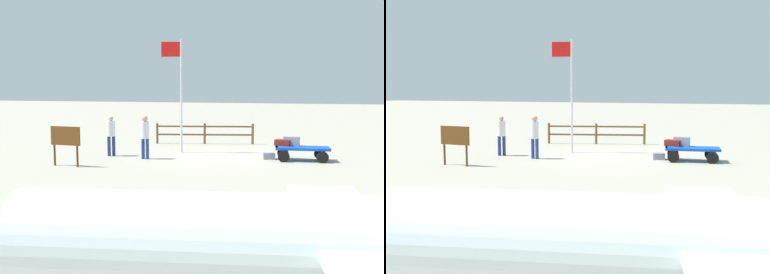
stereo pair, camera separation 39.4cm
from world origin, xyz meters
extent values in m
plane|color=#AAA392|center=(0.00, 0.00, 0.00)|extent=(120.00, 120.00, 0.00)
cube|color=blue|center=(-3.40, 0.39, 0.51)|extent=(2.22, 1.17, 0.10)
cube|color=blue|center=(-2.40, 0.51, 0.51)|extent=(0.19, 0.87, 0.10)
cylinder|color=black|center=(-2.72, 0.95, 0.23)|extent=(0.47, 0.17, 0.46)
cylinder|color=black|center=(-2.61, 0.01, 0.23)|extent=(0.47, 0.17, 0.46)
cylinder|color=black|center=(-4.19, 0.77, 0.23)|extent=(0.47, 0.17, 0.46)
cylinder|color=black|center=(-4.08, -0.17, 0.23)|extent=(0.47, 0.17, 0.46)
cube|color=maroon|center=(-2.62, 0.15, 0.68)|extent=(0.70, 0.52, 0.24)
cube|color=gray|center=(-2.96, 0.09, 0.74)|extent=(0.65, 0.33, 0.37)
cube|color=#92899D|center=(-2.07, 0.35, 0.14)|extent=(0.55, 0.47, 0.27)
cylinder|color=navy|center=(2.71, 1.71, 0.42)|extent=(0.14, 0.14, 0.84)
cylinder|color=navy|center=(2.91, 1.68, 0.42)|extent=(0.14, 0.14, 0.84)
cylinder|color=silver|center=(2.81, 1.70, 1.19)|extent=(0.37, 0.37, 0.70)
sphere|color=tan|center=(2.81, 1.70, 1.66)|extent=(0.24, 0.24, 0.24)
cylinder|color=navy|center=(4.43, 1.28, 0.42)|extent=(0.14, 0.14, 0.85)
cylinder|color=navy|center=(4.59, 1.40, 0.42)|extent=(0.14, 0.14, 0.85)
cylinder|color=silver|center=(4.51, 1.34, 1.17)|extent=(0.48, 0.48, 0.65)
sphere|color=tan|center=(4.51, 1.34, 1.60)|extent=(0.21, 0.21, 0.21)
cylinder|color=white|center=(-4.61, 13.52, 1.07)|extent=(8.40, 2.73, 1.27)
cube|color=white|center=(-4.61, 13.52, 1.20)|extent=(2.01, 5.32, 0.12)
cylinder|color=silver|center=(1.91, -0.41, 2.51)|extent=(0.10, 0.10, 5.02)
cube|color=red|center=(2.39, -0.41, 4.59)|extent=(0.86, 0.15, 0.65)
cylinder|color=#4C3319|center=(4.51, 4.16, 0.40)|extent=(0.08, 0.08, 0.79)
cylinder|color=#4C3319|center=(5.50, 4.10, 0.40)|extent=(0.08, 0.08, 0.79)
cube|color=brown|center=(5.01, 4.13, 1.14)|extent=(1.24, 0.14, 0.70)
cylinder|color=brown|center=(-0.71, -4.26, 0.53)|extent=(0.12, 0.12, 1.06)
cylinder|color=brown|center=(1.69, -3.72, 0.53)|extent=(0.12, 0.12, 1.06)
cylinder|color=brown|center=(4.10, -3.18, 0.53)|extent=(0.12, 0.12, 1.06)
cube|color=brown|center=(1.69, -3.72, 0.90)|extent=(4.83, 1.15, 0.08)
cube|color=brown|center=(1.69, -3.72, 0.48)|extent=(4.83, 1.15, 0.08)
camera|label=1|loc=(-4.18, 19.08, 2.99)|focal=42.97mm
camera|label=2|loc=(-4.55, 18.97, 2.99)|focal=42.97mm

